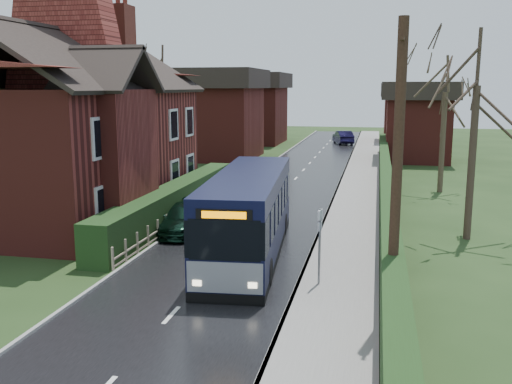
% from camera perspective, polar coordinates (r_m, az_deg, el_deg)
% --- Properties ---
extents(ground, '(140.00, 140.00, 0.00)m').
position_cam_1_polar(ground, '(21.34, -2.82, -6.16)').
color(ground, '#2B451D').
rests_on(ground, ground).
extents(road, '(6.00, 100.00, 0.02)m').
position_cam_1_polar(road, '(30.83, 1.93, -0.94)').
color(road, black).
rests_on(road, ground).
extents(pavement, '(2.50, 100.00, 0.14)m').
position_cam_1_polar(pavement, '(30.38, 9.84, -1.14)').
color(pavement, slate).
rests_on(pavement, ground).
extents(kerb_right, '(0.12, 100.00, 0.14)m').
position_cam_1_polar(kerb_right, '(30.44, 7.59, -1.05)').
color(kerb_right, gray).
rests_on(kerb_right, ground).
extents(kerb_left, '(0.12, 100.00, 0.10)m').
position_cam_1_polar(kerb_left, '(31.49, -3.55, -0.63)').
color(kerb_left, gray).
rests_on(kerb_left, ground).
extents(front_hedge, '(1.20, 16.00, 1.60)m').
position_cam_1_polar(front_hedge, '(26.93, -8.15, -0.99)').
color(front_hedge, black).
rests_on(front_hedge, ground).
extents(picket_fence, '(0.10, 16.00, 0.90)m').
position_cam_1_polar(picket_fence, '(26.76, -6.63, -1.80)').
color(picket_fence, gray).
rests_on(picket_fence, ground).
extents(right_wall_hedge, '(0.60, 50.00, 1.80)m').
position_cam_1_polar(right_wall_hedge, '(30.19, 12.84, 0.51)').
color(right_wall_hedge, maroon).
rests_on(right_wall_hedge, ground).
extents(brick_house, '(9.30, 14.60, 10.30)m').
position_cam_1_polar(brick_house, '(28.30, -17.79, 6.48)').
color(brick_house, maroon).
rests_on(brick_house, ground).
extents(bus, '(3.13, 10.18, 3.04)m').
position_cam_1_polar(bus, '(20.73, -0.74, -2.33)').
color(bus, black).
rests_on(bus, ground).
extents(car_silver, '(2.20, 4.30, 1.40)m').
position_cam_1_polar(car_silver, '(30.21, -1.14, 0.17)').
color(car_silver, silver).
rests_on(car_silver, ground).
extents(car_green, '(2.21, 4.30, 1.19)m').
position_cam_1_polar(car_green, '(24.36, -7.19, -2.68)').
color(car_green, black).
rests_on(car_green, ground).
extents(car_distant, '(2.67, 4.62, 1.44)m').
position_cam_1_polar(car_distant, '(62.79, 8.70, 5.43)').
color(car_distant, black).
rests_on(car_distant, ground).
extents(bus_stop_sign, '(0.11, 0.38, 2.50)m').
position_cam_1_polar(bus_stop_sign, '(17.41, 6.39, -4.42)').
color(bus_stop_sign, slate).
rests_on(bus_stop_sign, ground).
extents(telegraph_pole, '(0.27, 1.01, 7.80)m').
position_cam_1_polar(telegraph_pole, '(14.92, 13.91, 1.86)').
color(telegraph_pole, black).
rests_on(telegraph_pole, ground).
extents(tree_right_near, '(4.08, 4.08, 8.80)m').
position_cam_1_polar(tree_right_near, '(24.11, 21.31, 10.89)').
color(tree_right_near, '#362920').
rests_on(tree_right_near, ground).
extents(tree_right_far, '(4.29, 4.29, 8.30)m').
position_cam_1_polar(tree_right_far, '(34.77, 18.46, 10.10)').
color(tree_right_far, '#3E3225').
rests_on(tree_right_far, ground).
extents(tree_house_side, '(4.14, 4.14, 9.41)m').
position_cam_1_polar(tree_house_side, '(40.48, -9.25, 11.64)').
color(tree_house_side, '#372B20').
rests_on(tree_house_side, ground).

